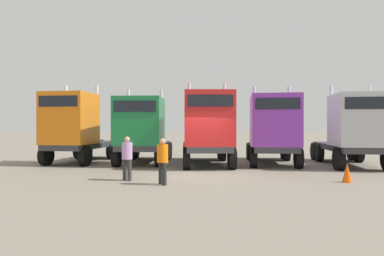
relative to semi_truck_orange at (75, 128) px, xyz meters
The scene contains 9 objects.
ground 8.63m from the semi_truck_orange, 27.66° to the right, with size 200.00×200.00×0.00m, color gray.
semi_truck_orange is the anchor object (origin of this frame).
semi_truck_green 3.83m from the semi_truck_orange, ahead, with size 2.82×6.01×4.21m.
semi_truck_red 7.50m from the semi_truck_orange, ahead, with size 3.19×6.56×4.40m.
semi_truck_purple 10.93m from the semi_truck_orange, ahead, with size 2.81×6.18×4.30m.
semi_truck_silver 14.90m from the semi_truck_orange, ahead, with size 2.89×6.34×4.26m.
visitor_in_hivis 8.74m from the semi_truck_orange, 45.72° to the right, with size 0.56×0.56×1.65m.
visitor_with_camera 7.15m from the semi_truck_orange, 50.05° to the right, with size 0.56×0.56×1.69m.
traffic_cone_near 13.90m from the semi_truck_orange, 21.82° to the right, with size 0.36×0.36×0.71m, color #F2590C.
Camera 1 is at (0.66, -13.79, 2.07)m, focal length 30.54 mm.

